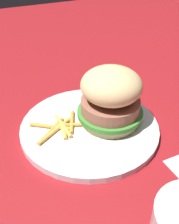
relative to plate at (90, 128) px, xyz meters
The scene contains 4 objects.
ground_plane 0.03m from the plate, 39.29° to the right, with size 1.60×1.60×0.00m, color maroon.
plate is the anchor object (origin of this frame).
sandwich 0.07m from the plate, 90.85° to the right, with size 0.12×0.12×0.10m.
fries_pile 0.05m from the plate, 77.60° to the left, with size 0.07×0.09×0.01m.
Camera 1 is at (-0.40, 0.18, 0.34)m, focal length 45.95 mm.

